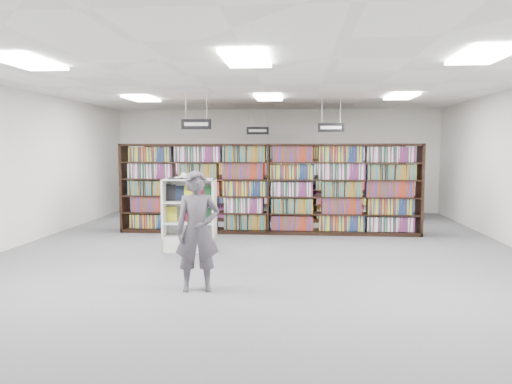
# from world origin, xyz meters

# --- Properties ---
(floor) EXTENTS (12.00, 12.00, 0.00)m
(floor) POSITION_xyz_m (0.00, 0.00, 0.00)
(floor) COLOR #55555A
(floor) RESTS_ON ground
(ceiling) EXTENTS (10.00, 12.00, 0.10)m
(ceiling) POSITION_xyz_m (0.00, 0.00, 3.20)
(ceiling) COLOR white
(ceiling) RESTS_ON wall_back
(wall_back) EXTENTS (10.00, 0.10, 3.20)m
(wall_back) POSITION_xyz_m (0.00, 6.00, 1.60)
(wall_back) COLOR silver
(wall_back) RESTS_ON ground
(wall_front) EXTENTS (10.00, 0.10, 3.20)m
(wall_front) POSITION_xyz_m (0.00, -6.00, 1.60)
(wall_front) COLOR silver
(wall_front) RESTS_ON ground
(wall_left) EXTENTS (0.10, 12.00, 3.20)m
(wall_left) POSITION_xyz_m (-5.00, 0.00, 1.60)
(wall_left) COLOR silver
(wall_left) RESTS_ON ground
(bookshelf_row_near) EXTENTS (7.00, 0.60, 2.10)m
(bookshelf_row_near) POSITION_xyz_m (0.00, 2.00, 1.05)
(bookshelf_row_near) COLOR black
(bookshelf_row_near) RESTS_ON floor
(bookshelf_row_mid) EXTENTS (7.00, 0.60, 2.10)m
(bookshelf_row_mid) POSITION_xyz_m (0.00, 4.00, 1.05)
(bookshelf_row_mid) COLOR black
(bookshelf_row_mid) RESTS_ON floor
(bookshelf_row_far) EXTENTS (7.00, 0.60, 2.10)m
(bookshelf_row_far) POSITION_xyz_m (0.00, 5.70, 1.05)
(bookshelf_row_far) COLOR black
(bookshelf_row_far) RESTS_ON floor
(aisle_sign_left) EXTENTS (0.65, 0.02, 0.80)m
(aisle_sign_left) POSITION_xyz_m (-1.50, 1.00, 2.53)
(aisle_sign_left) COLOR #B2B2B7
(aisle_sign_left) RESTS_ON ceiling
(aisle_sign_right) EXTENTS (0.65, 0.02, 0.80)m
(aisle_sign_right) POSITION_xyz_m (1.50, 3.00, 2.53)
(aisle_sign_right) COLOR #B2B2B7
(aisle_sign_right) RESTS_ON ceiling
(aisle_sign_center) EXTENTS (0.65, 0.02, 0.80)m
(aisle_sign_center) POSITION_xyz_m (-0.50, 5.00, 2.53)
(aisle_sign_center) COLOR #B2B2B7
(aisle_sign_center) RESTS_ON ceiling
(troffer_front_left) EXTENTS (0.60, 1.20, 0.04)m
(troffer_front_left) POSITION_xyz_m (-3.00, -3.00, 3.16)
(troffer_front_left) COLOR white
(troffer_front_left) RESTS_ON ceiling
(troffer_front_center) EXTENTS (0.60, 1.20, 0.04)m
(troffer_front_center) POSITION_xyz_m (0.00, -3.00, 3.16)
(troffer_front_center) COLOR white
(troffer_front_center) RESTS_ON ceiling
(troffer_front_right) EXTENTS (0.60, 1.20, 0.04)m
(troffer_front_right) POSITION_xyz_m (3.00, -3.00, 3.16)
(troffer_front_right) COLOR white
(troffer_front_right) RESTS_ON ceiling
(troffer_back_left) EXTENTS (0.60, 1.20, 0.04)m
(troffer_back_left) POSITION_xyz_m (-3.00, 2.00, 3.16)
(troffer_back_left) COLOR white
(troffer_back_left) RESTS_ON ceiling
(troffer_back_center) EXTENTS (0.60, 1.20, 0.04)m
(troffer_back_center) POSITION_xyz_m (0.00, 2.00, 3.16)
(troffer_back_center) COLOR white
(troffer_back_center) RESTS_ON ceiling
(troffer_back_right) EXTENTS (0.60, 1.20, 0.04)m
(troffer_back_right) POSITION_xyz_m (3.00, 2.00, 3.16)
(troffer_back_right) COLOR white
(troffer_back_right) RESTS_ON ceiling
(endcap_display) EXTENTS (1.03, 0.55, 1.41)m
(endcap_display) POSITION_xyz_m (-1.41, -0.15, 0.48)
(endcap_display) COLOR silver
(endcap_display) RESTS_ON floor
(open_book) EXTENTS (0.74, 0.57, 0.13)m
(open_book) POSITION_xyz_m (-1.50, -0.18, 1.44)
(open_book) COLOR black
(open_book) RESTS_ON endcap_display
(shopper) EXTENTS (0.69, 0.53, 1.68)m
(shopper) POSITION_xyz_m (-0.70, -2.87, 0.84)
(shopper) COLOR #514A55
(shopper) RESTS_ON floor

